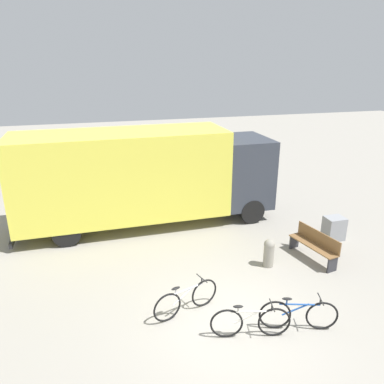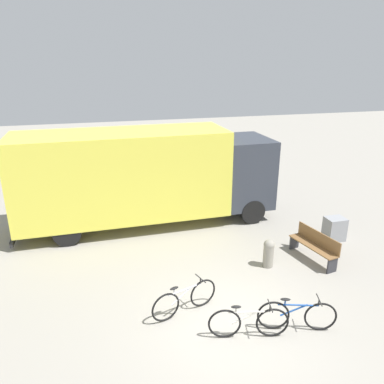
# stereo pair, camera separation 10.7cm
# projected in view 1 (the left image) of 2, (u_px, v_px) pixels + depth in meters

# --- Properties ---
(ground_plane) EXTENTS (60.00, 60.00, 0.00)m
(ground_plane) POSITION_uv_depth(u_px,v_px,m) (233.00, 322.00, 8.56)
(ground_plane) COLOR gray
(delivery_truck) EXTENTS (9.05, 2.44, 3.40)m
(delivery_truck) POSITION_uv_depth(u_px,v_px,m) (144.00, 174.00, 13.07)
(delivery_truck) COLOR #EAE04C
(delivery_truck) RESTS_ON ground
(park_bench) EXTENTS (0.71, 1.73, 0.88)m
(park_bench) POSITION_uv_depth(u_px,v_px,m) (315.00, 244.00, 11.10)
(park_bench) COLOR brown
(park_bench) RESTS_ON ground
(bicycle_near) EXTENTS (1.67, 0.64, 0.81)m
(bicycle_near) POSITION_uv_depth(u_px,v_px,m) (186.00, 299.00, 8.74)
(bicycle_near) COLOR black
(bicycle_near) RESTS_ON ground
(bicycle_middle) EXTENTS (1.71, 0.53, 0.81)m
(bicycle_middle) POSITION_uv_depth(u_px,v_px,m) (250.00, 322.00, 7.98)
(bicycle_middle) COLOR black
(bicycle_middle) RESTS_ON ground
(bicycle_far) EXTENTS (1.67, 0.63, 0.81)m
(bicycle_far) POSITION_uv_depth(u_px,v_px,m) (298.00, 314.00, 8.21)
(bicycle_far) COLOR black
(bicycle_far) RESTS_ON ground
(bollard_near_bench) EXTENTS (0.31, 0.31, 0.85)m
(bollard_near_bench) POSITION_uv_depth(u_px,v_px,m) (269.00, 252.00, 10.72)
(bollard_near_bench) COLOR gray
(bollard_near_bench) RESTS_ON ground
(utility_box) EXTENTS (0.62, 0.51, 0.77)m
(utility_box) POSITION_uv_depth(u_px,v_px,m) (334.00, 228.00, 12.38)
(utility_box) COLOR gray
(utility_box) RESTS_ON ground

